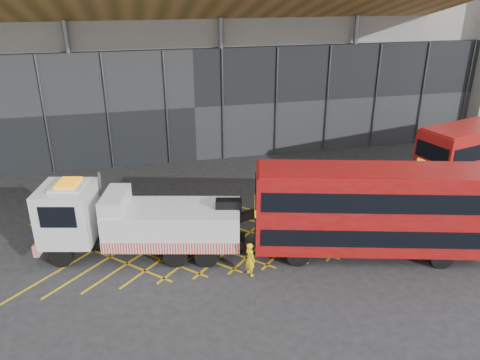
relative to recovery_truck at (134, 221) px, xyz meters
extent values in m
plane|color=#252528|center=(2.71, 0.77, -1.79)|extent=(120.00, 120.00, 0.00)
cube|color=gold|center=(-2.09, 0.77, -1.79)|extent=(7.16, 7.16, 0.01)
cube|color=gold|center=(-2.09, 0.77, -1.79)|extent=(7.16, 7.16, 0.01)
cube|color=gold|center=(-0.49, 0.77, -1.79)|extent=(7.16, 7.16, 0.01)
cube|color=gold|center=(-0.49, 0.77, -1.79)|extent=(7.16, 7.16, 0.01)
cube|color=gold|center=(1.11, 0.77, -1.79)|extent=(7.16, 7.16, 0.01)
cube|color=gold|center=(1.11, 0.77, -1.79)|extent=(7.16, 7.16, 0.01)
cube|color=gold|center=(2.71, 0.77, -1.79)|extent=(7.16, 7.16, 0.01)
cube|color=gold|center=(2.71, 0.77, -1.79)|extent=(7.16, 7.16, 0.01)
cube|color=gold|center=(4.31, 0.77, -1.79)|extent=(7.16, 7.16, 0.01)
cube|color=gold|center=(4.31, 0.77, -1.79)|extent=(7.16, 7.16, 0.01)
cube|color=gold|center=(5.91, 0.77, -1.79)|extent=(7.16, 7.16, 0.01)
cube|color=gold|center=(5.91, 0.77, -1.79)|extent=(7.16, 7.16, 0.01)
cube|color=gold|center=(7.51, 0.77, -1.79)|extent=(7.16, 7.16, 0.01)
cube|color=gold|center=(7.51, 0.77, -1.79)|extent=(7.16, 7.16, 0.01)
cube|color=gold|center=(9.11, 0.77, -1.79)|extent=(7.16, 7.16, 0.01)
cube|color=gold|center=(9.11, 0.77, -1.79)|extent=(7.16, 7.16, 0.01)
cube|color=gold|center=(10.71, 0.77, -1.79)|extent=(7.16, 7.16, 0.01)
cube|color=gold|center=(10.71, 0.77, -1.79)|extent=(7.16, 7.16, 0.01)
cube|color=gold|center=(12.31, 0.77, -1.79)|extent=(7.16, 7.16, 0.01)
cube|color=gold|center=(12.31, 0.77, -1.79)|extent=(7.16, 7.16, 0.01)
cube|color=gold|center=(13.91, 0.77, -1.79)|extent=(7.16, 7.16, 0.01)
cube|color=gold|center=(13.91, 0.77, -1.79)|extent=(7.16, 7.16, 0.01)
cube|color=gold|center=(15.51, 0.77, -1.79)|extent=(7.16, 7.16, 0.01)
cube|color=gold|center=(15.51, 0.77, -1.79)|extent=(7.16, 7.16, 0.01)
cube|color=gold|center=(17.11, 0.77, -1.79)|extent=(7.16, 7.16, 0.01)
cube|color=gold|center=(17.11, 0.77, -1.79)|extent=(7.16, 7.16, 0.01)
cube|color=gray|center=(4.71, 19.77, 7.21)|extent=(55.00, 14.00, 18.00)
cube|color=black|center=(4.71, 12.47, 2.21)|extent=(55.00, 0.80, 8.00)
cylinder|color=#595B60|center=(-3.29, 12.27, 3.21)|extent=(0.36, 0.36, 10.00)
cylinder|color=#595B60|center=(6.71, 12.27, 3.21)|extent=(0.36, 0.36, 10.00)
cylinder|color=#595B60|center=(16.71, 12.27, 3.21)|extent=(0.36, 0.36, 10.00)
cube|color=black|center=(0.43, -0.10, -1.08)|extent=(9.67, 3.22, 0.36)
cube|color=white|center=(-2.95, 0.70, 0.40)|extent=(2.97, 3.04, 2.65)
cube|color=black|center=(-4.16, 0.99, 0.86)|extent=(0.56, 2.20, 1.12)
cube|color=red|center=(-4.19, 0.99, -0.92)|extent=(0.86, 2.64, 0.56)
cube|color=orange|center=(-2.75, 0.65, 1.96)|extent=(1.17, 1.40, 0.12)
cube|color=white|center=(1.82, -0.42, -0.11)|extent=(6.74, 3.93, 1.63)
cube|color=red|center=(1.52, -1.69, -0.72)|extent=(6.17, 1.51, 0.56)
cube|color=white|center=(-0.77, 0.19, 1.07)|extent=(1.55, 2.62, 0.71)
cube|color=black|center=(4.40, -1.03, 0.86)|extent=(1.31, 0.78, 0.51)
cube|color=black|center=(5.39, -1.27, 0.35)|extent=(2.25, 0.86, 1.10)
cylinder|color=black|center=(-3.40, -0.30, -1.23)|extent=(1.17, 0.60, 1.12)
cylinder|color=black|center=(-2.90, 1.79, -1.23)|extent=(1.17, 0.60, 1.12)
cylinder|color=black|center=(3.16, -1.84, -1.23)|extent=(1.17, 0.60, 1.12)
cylinder|color=black|center=(3.65, 0.25, -1.23)|extent=(1.17, 0.60, 1.12)
cylinder|color=#595B60|center=(-1.43, 1.39, 0.96)|extent=(0.14, 0.14, 2.25)
cube|color=maroon|center=(10.93, -2.57, 0.64)|extent=(11.14, 5.22, 3.83)
cube|color=black|center=(10.93, -2.57, -0.26)|extent=(10.74, 5.16, 0.84)
cube|color=black|center=(10.93, -2.57, 1.52)|extent=(10.74, 5.16, 0.94)
cube|color=black|center=(5.66, -1.17, -0.21)|extent=(0.63, 2.16, 1.28)
cube|color=black|center=(5.66, -1.17, 1.52)|extent=(0.63, 2.16, 0.94)
cube|color=yellow|center=(5.65, -1.17, 0.73)|extent=(0.51, 1.72, 0.35)
cube|color=maroon|center=(10.93, -2.57, 2.58)|extent=(10.88, 4.97, 0.12)
cylinder|color=black|center=(7.30, -2.75, -1.28)|extent=(1.07, 0.55, 1.03)
cylinder|color=black|center=(7.87, -0.61, -1.28)|extent=(1.07, 0.55, 1.03)
cylinder|color=black|center=(13.70, -4.45, -1.28)|extent=(1.07, 0.55, 1.03)
cylinder|color=black|center=(14.26, -2.31, -1.28)|extent=(1.07, 0.55, 1.03)
cube|color=black|center=(16.70, 1.56, -0.20)|extent=(0.63, 2.18, 1.30)
cube|color=black|center=(16.70, 1.56, 1.55)|extent=(0.63, 2.18, 0.95)
cube|color=yellow|center=(16.69, 1.55, 0.75)|extent=(0.51, 1.74, 0.35)
cylinder|color=black|center=(18.93, 0.99, -1.27)|extent=(1.08, 0.55, 1.04)
cylinder|color=black|center=(18.36, 3.15, -1.27)|extent=(1.08, 0.55, 1.04)
imported|color=yellow|center=(4.95, -2.98, -0.98)|extent=(0.57, 0.69, 1.62)
camera|label=1|loc=(0.46, -20.24, 10.51)|focal=35.00mm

